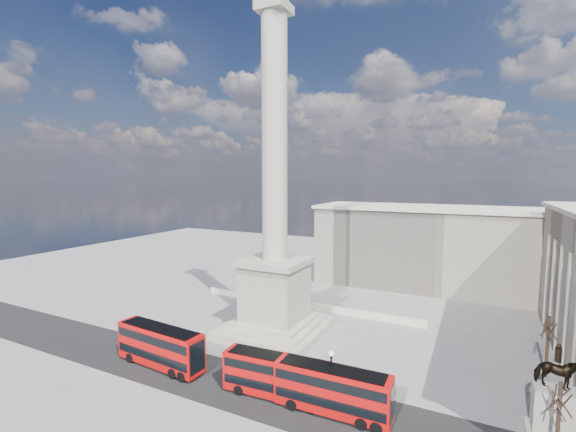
% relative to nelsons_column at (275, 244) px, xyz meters
% --- Properties ---
extents(ground, '(180.00, 180.00, 0.00)m').
position_rel_nelsons_column_xyz_m(ground, '(0.00, -5.00, -12.92)').
color(ground, gray).
rests_on(ground, ground).
extents(asphalt_road, '(120.00, 9.00, 0.01)m').
position_rel_nelsons_column_xyz_m(asphalt_road, '(5.00, -15.00, -12.91)').
color(asphalt_road, black).
rests_on(asphalt_road, ground).
extents(nelsons_column, '(14.00, 14.00, 49.85)m').
position_rel_nelsons_column_xyz_m(nelsons_column, '(0.00, 0.00, 0.00)').
color(nelsons_column, '#B0A892').
rests_on(nelsons_column, ground).
extents(balustrade_wall, '(40.00, 0.60, 1.10)m').
position_rel_nelsons_column_xyz_m(balustrade_wall, '(0.00, 11.00, -12.37)').
color(balustrade_wall, beige).
rests_on(balustrade_wall, ground).
extents(building_northeast, '(51.00, 17.00, 16.60)m').
position_rel_nelsons_column_xyz_m(building_northeast, '(20.00, 35.00, -4.59)').
color(building_northeast, beige).
rests_on(building_northeast, ground).
extents(red_bus_a, '(12.15, 3.65, 4.85)m').
position_rel_nelsons_column_xyz_m(red_bus_a, '(-7.07, -15.60, -10.37)').
color(red_bus_a, red).
rests_on(red_bus_a, ground).
extents(red_bus_b, '(11.07, 3.18, 4.44)m').
position_rel_nelsons_column_xyz_m(red_bus_b, '(8.22, -15.20, -10.59)').
color(red_bus_b, red).
rests_on(red_bus_b, ground).
extents(red_bus_c, '(11.28, 2.87, 4.55)m').
position_rel_nelsons_column_xyz_m(red_bus_c, '(14.42, -15.21, -10.53)').
color(red_bus_c, red).
rests_on(red_bus_c, ground).
extents(victorian_lamp, '(0.52, 0.52, 6.10)m').
position_rel_nelsons_column_xyz_m(victorian_lamp, '(14.14, -14.99, -9.32)').
color(victorian_lamp, black).
rests_on(victorian_lamp, ground).
extents(equestrian_statue, '(4.07, 3.05, 8.46)m').
position_rel_nelsons_column_xyz_m(equestrian_statue, '(32.69, -9.96, -9.97)').
color(equestrian_statue, beige).
rests_on(equestrian_statue, ground).
extents(bare_tree_near, '(1.73, 1.73, 7.57)m').
position_rel_nelsons_column_xyz_m(bare_tree_near, '(32.21, -14.51, -6.95)').
color(bare_tree_near, '#332319').
rests_on(bare_tree_near, ground).
extents(bare_tree_mid, '(1.96, 1.96, 7.43)m').
position_rel_nelsons_column_xyz_m(bare_tree_mid, '(33.72, 1.99, -7.06)').
color(bare_tree_mid, '#332319').
rests_on(bare_tree_mid, ground).
extents(pedestrian_walking, '(0.62, 0.47, 1.51)m').
position_rel_nelsons_column_xyz_m(pedestrian_walking, '(11.42, -11.50, -12.16)').
color(pedestrian_walking, black).
rests_on(pedestrian_walking, ground).
extents(pedestrian_standing, '(1.01, 0.84, 1.90)m').
position_rel_nelsons_column_xyz_m(pedestrian_standing, '(34.05, -9.94, -11.97)').
color(pedestrian_standing, black).
rests_on(pedestrian_standing, ground).
extents(pedestrian_crossing, '(0.84, 1.21, 1.90)m').
position_rel_nelsons_column_xyz_m(pedestrian_crossing, '(19.26, -10.64, -11.97)').
color(pedestrian_crossing, black).
rests_on(pedestrian_crossing, ground).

